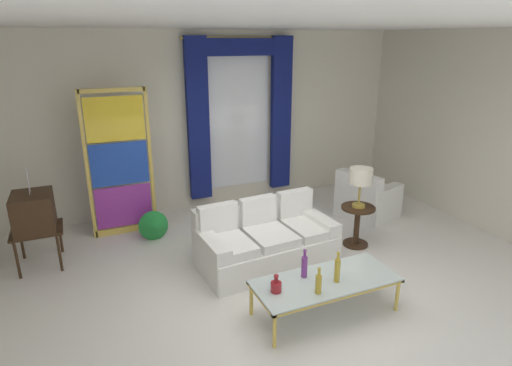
% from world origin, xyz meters
% --- Properties ---
extents(ground_plane, '(16.00, 16.00, 0.00)m').
position_xyz_m(ground_plane, '(0.00, 0.00, 0.00)').
color(ground_plane, white).
extents(wall_rear, '(8.00, 0.12, 3.00)m').
position_xyz_m(wall_rear, '(0.00, 3.06, 1.50)').
color(wall_rear, silver).
rests_on(wall_rear, ground).
extents(wall_right, '(0.12, 7.00, 3.00)m').
position_xyz_m(wall_right, '(3.66, 0.60, 1.50)').
color(wall_right, silver).
rests_on(wall_right, ground).
extents(ceiling_slab, '(8.00, 7.60, 0.04)m').
position_xyz_m(ceiling_slab, '(0.00, 0.80, 3.02)').
color(ceiling_slab, white).
extents(curtained_window, '(2.00, 0.17, 2.70)m').
position_xyz_m(curtained_window, '(0.59, 2.89, 1.74)').
color(curtained_window, white).
rests_on(curtained_window, ground).
extents(couch_white_long, '(1.81, 1.03, 0.86)m').
position_xyz_m(couch_white_long, '(0.03, 0.69, 0.30)').
color(couch_white_long, white).
rests_on(couch_white_long, ground).
extents(coffee_table, '(1.57, 0.65, 0.41)m').
position_xyz_m(coffee_table, '(0.17, -0.62, 0.38)').
color(coffee_table, silver).
rests_on(coffee_table, ground).
extents(bottle_blue_decanter, '(0.06, 0.06, 0.29)m').
position_xyz_m(bottle_blue_decanter, '(-0.05, -0.80, 0.53)').
color(bottle_blue_decanter, gold).
rests_on(bottle_blue_decanter, coffee_table).
extents(bottle_crystal_tall, '(0.11, 0.11, 0.20)m').
position_xyz_m(bottle_crystal_tall, '(-0.42, -0.61, 0.48)').
color(bottle_crystal_tall, maroon).
rests_on(bottle_crystal_tall, coffee_table).
extents(bottle_amber_squat, '(0.06, 0.06, 0.35)m').
position_xyz_m(bottle_amber_squat, '(0.25, -0.69, 0.56)').
color(bottle_amber_squat, gold).
rests_on(bottle_amber_squat, coffee_table).
extents(bottle_ruby_flask, '(0.07, 0.07, 0.33)m').
position_xyz_m(bottle_ruby_flask, '(-0.02, -0.47, 0.54)').
color(bottle_ruby_flask, '#753384').
rests_on(bottle_ruby_flask, coffee_table).
extents(vintage_tv, '(0.62, 0.60, 1.35)m').
position_xyz_m(vintage_tv, '(-2.70, 1.78, 0.73)').
color(vintage_tv, '#382314').
rests_on(vintage_tv, ground).
extents(armchair_white, '(1.02, 1.01, 0.80)m').
position_xyz_m(armchair_white, '(2.24, 1.41, 0.29)').
color(armchair_white, white).
rests_on(armchair_white, ground).
extents(stained_glass_divider, '(0.95, 0.05, 2.20)m').
position_xyz_m(stained_glass_divider, '(-1.54, 2.37, 1.06)').
color(stained_glass_divider, gold).
rests_on(stained_glass_divider, ground).
extents(peacock_figurine, '(0.44, 0.60, 0.50)m').
position_xyz_m(peacock_figurine, '(-1.19, 1.88, 0.22)').
color(peacock_figurine, beige).
rests_on(peacock_figurine, ground).
extents(round_side_table, '(0.48, 0.48, 0.59)m').
position_xyz_m(round_side_table, '(1.46, 0.59, 0.36)').
color(round_side_table, '#382314').
rests_on(round_side_table, ground).
extents(table_lamp_brass, '(0.32, 0.32, 0.57)m').
position_xyz_m(table_lamp_brass, '(1.46, 0.59, 1.03)').
color(table_lamp_brass, '#B29338').
rests_on(table_lamp_brass, round_side_table).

